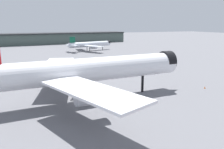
{
  "coord_description": "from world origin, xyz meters",
  "views": [
    {
      "loc": [
        -15.01,
        -61.04,
        22.79
      ],
      "look_at": [
        11.22,
        1.19,
        7.14
      ],
      "focal_mm": 35.54,
      "sensor_mm": 36.0,
      "label": 1
    }
  ],
  "objects_px": {
    "baggage_tug_wing": "(131,71)",
    "traffic_cone_near_nose": "(205,87)",
    "airliner_far_taxiway": "(90,44)",
    "airliner_near_gate": "(85,71)"
  },
  "relations": [
    {
      "from": "airliner_far_taxiway",
      "to": "traffic_cone_near_nose",
      "type": "bearing_deg",
      "value": -101.3
    },
    {
      "from": "baggage_tug_wing",
      "to": "traffic_cone_near_nose",
      "type": "distance_m",
      "value": 35.65
    },
    {
      "from": "airliner_near_gate",
      "to": "airliner_far_taxiway",
      "type": "bearing_deg",
      "value": 69.81
    },
    {
      "from": "airliner_near_gate",
      "to": "baggage_tug_wing",
      "type": "height_order",
      "value": "airliner_near_gate"
    },
    {
      "from": "airliner_far_taxiway",
      "to": "baggage_tug_wing",
      "type": "relative_size",
      "value": 13.1
    },
    {
      "from": "airliner_near_gate",
      "to": "traffic_cone_near_nose",
      "type": "bearing_deg",
      "value": -8.47
    },
    {
      "from": "baggage_tug_wing",
      "to": "traffic_cone_near_nose",
      "type": "relative_size",
      "value": 4.6
    },
    {
      "from": "baggage_tug_wing",
      "to": "traffic_cone_near_nose",
      "type": "xyz_separation_m",
      "value": [
        12.16,
        -33.5,
        -0.61
      ]
    },
    {
      "from": "airliner_near_gate",
      "to": "baggage_tug_wing",
      "type": "relative_size",
      "value": 21.04
    },
    {
      "from": "airliner_far_taxiway",
      "to": "baggage_tug_wing",
      "type": "xyz_separation_m",
      "value": [
        -7.72,
        -89.55,
        -4.45
      ]
    }
  ]
}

